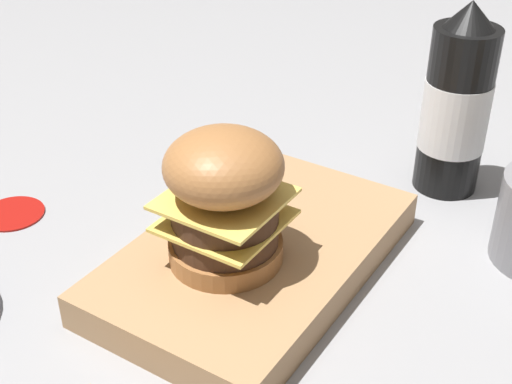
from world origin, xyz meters
TOP-DOWN VIEW (x-y plane):
  - ground_plane at (0.00, 0.00)m, footprint 6.00×6.00m
  - serving_board at (-0.03, 0.06)m, footprint 0.29×0.18m
  - burger at (-0.00, 0.05)m, footprint 0.10×0.10m
  - ketchup_bottle at (-0.26, 0.15)m, footprint 0.07×0.07m
  - ketchup_puddle at (0.02, -0.20)m, footprint 0.06×0.06m

SIDE VIEW (x-z plane):
  - ground_plane at x=0.00m, z-range 0.00..0.00m
  - ketchup_puddle at x=0.02m, z-range 0.00..0.00m
  - serving_board at x=-0.03m, z-range 0.00..0.03m
  - ketchup_bottle at x=-0.26m, z-range -0.01..0.19m
  - burger at x=0.00m, z-range 0.03..0.15m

